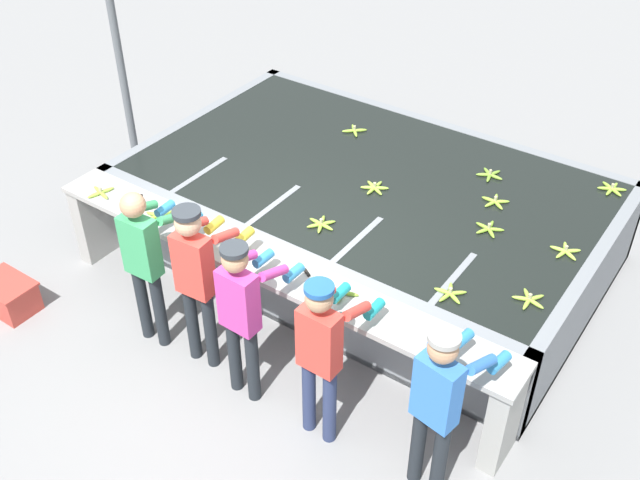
# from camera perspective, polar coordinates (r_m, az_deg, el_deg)

# --- Properties ---
(ground_plane) EXTENTS (80.00, 80.00, 0.00)m
(ground_plane) POSITION_cam_1_polar(r_m,az_deg,el_deg) (6.94, -5.06, -8.58)
(ground_plane) COLOR gray
(ground_plane) RESTS_ON ground
(wash_tank) EXTENTS (4.76, 2.95, 0.92)m
(wash_tank) POSITION_cam_1_polar(r_m,az_deg,el_deg) (7.84, 3.57, 1.98)
(wash_tank) COLOR gray
(wash_tank) RESTS_ON ground
(work_ledge) EXTENTS (4.76, 0.45, 0.92)m
(work_ledge) POSITION_cam_1_polar(r_m,az_deg,el_deg) (6.62, -4.14, -3.47)
(work_ledge) COLOR #9E9E99
(work_ledge) RESTS_ON ground
(worker_0) EXTENTS (0.43, 0.72, 1.61)m
(worker_0) POSITION_cam_1_polar(r_m,az_deg,el_deg) (6.61, -13.18, -1.13)
(worker_0) COLOR #1E2328
(worker_0) RESTS_ON ground
(worker_1) EXTENTS (0.44, 0.73, 1.64)m
(worker_1) POSITION_cam_1_polar(r_m,az_deg,el_deg) (6.30, -9.35, -2.44)
(worker_1) COLOR #1E2328
(worker_1) RESTS_ON ground
(worker_2) EXTENTS (0.41, 0.71, 1.57)m
(worker_2) POSITION_cam_1_polar(r_m,az_deg,el_deg) (5.99, -5.95, -5.15)
(worker_2) COLOR #1E2328
(worker_2) RESTS_ON ground
(worker_3) EXTENTS (0.41, 0.71, 1.57)m
(worker_3) POSITION_cam_1_polar(r_m,az_deg,el_deg) (5.64, 0.15, -8.17)
(worker_3) COLOR navy
(worker_3) RESTS_ON ground
(worker_4) EXTENTS (0.48, 0.74, 1.59)m
(worker_4) POSITION_cam_1_polar(r_m,az_deg,el_deg) (5.35, 9.04, -11.84)
(worker_4) COLOR #1E2328
(worker_4) RESTS_ON ground
(banana_bunch_floating_0) EXTENTS (0.27, 0.28, 0.08)m
(banana_bunch_floating_0) POSITION_cam_1_polar(r_m,az_deg,el_deg) (6.19, 9.89, -4.03)
(banana_bunch_floating_0) COLOR #8CB738
(banana_bunch_floating_0) RESTS_ON wash_tank
(banana_bunch_floating_1) EXTENTS (0.26, 0.28, 0.08)m
(banana_bunch_floating_1) POSITION_cam_1_polar(r_m,az_deg,el_deg) (7.38, 4.18, 3.99)
(banana_bunch_floating_1) COLOR #93BC3D
(banana_bunch_floating_1) RESTS_ON wash_tank
(banana_bunch_floating_2) EXTENTS (0.27, 0.28, 0.08)m
(banana_bunch_floating_2) POSITION_cam_1_polar(r_m,az_deg,el_deg) (7.89, 21.35, 3.65)
(banana_bunch_floating_2) COLOR #8CB738
(banana_bunch_floating_2) RESTS_ON wash_tank
(banana_bunch_floating_3) EXTENTS (0.27, 0.28, 0.08)m
(banana_bunch_floating_3) POSITION_cam_1_polar(r_m,az_deg,el_deg) (7.76, 12.82, 4.87)
(banana_bunch_floating_3) COLOR #75A333
(banana_bunch_floating_3) RESTS_ON wash_tank
(banana_bunch_floating_4) EXTENTS (0.28, 0.27, 0.08)m
(banana_bunch_floating_4) POSITION_cam_1_polar(r_m,az_deg,el_deg) (6.86, 0.10, 1.22)
(banana_bunch_floating_4) COLOR #8CB738
(banana_bunch_floating_4) RESTS_ON wash_tank
(banana_bunch_floating_5) EXTENTS (0.27, 0.27, 0.08)m
(banana_bunch_floating_5) POSITION_cam_1_polar(r_m,az_deg,el_deg) (6.97, 12.74, 0.84)
(banana_bunch_floating_5) COLOR #7FAD33
(banana_bunch_floating_5) RESTS_ON wash_tank
(banana_bunch_floating_6) EXTENTS (0.26, 0.28, 0.08)m
(banana_bunch_floating_6) POSITION_cam_1_polar(r_m,az_deg,el_deg) (7.36, 13.19, 2.87)
(banana_bunch_floating_6) COLOR #8CB738
(banana_bunch_floating_6) RESTS_ON wash_tank
(banana_bunch_floating_7) EXTENTS (0.28, 0.27, 0.08)m
(banana_bunch_floating_7) POSITION_cam_1_polar(r_m,az_deg,el_deg) (6.28, 15.66, -4.39)
(banana_bunch_floating_7) COLOR #93BC3D
(banana_bunch_floating_7) RESTS_ON wash_tank
(banana_bunch_floating_8) EXTENTS (0.23, 0.23, 0.08)m
(banana_bunch_floating_8) POSITION_cam_1_polar(r_m,az_deg,el_deg) (8.37, 2.64, 8.34)
(banana_bunch_floating_8) COLOR #8CB738
(banana_bunch_floating_8) RESTS_ON wash_tank
(banana_bunch_floating_9) EXTENTS (0.27, 0.28, 0.08)m
(banana_bunch_floating_9) POSITION_cam_1_polar(r_m,az_deg,el_deg) (6.88, 18.20, -0.81)
(banana_bunch_floating_9) COLOR #9EC642
(banana_bunch_floating_9) RESTS_ON wash_tank
(banana_bunch_ledge_0) EXTENTS (0.28, 0.28, 0.08)m
(banana_bunch_ledge_0) POSITION_cam_1_polar(r_m,az_deg,el_deg) (6.11, 1.71, -3.98)
(banana_bunch_ledge_0) COLOR #7FAD33
(banana_bunch_ledge_0) RESTS_ON work_ledge
(banana_bunch_ledge_1) EXTENTS (0.28, 0.28, 0.08)m
(banana_bunch_ledge_1) POSITION_cam_1_polar(r_m,az_deg,el_deg) (7.12, -12.19, 1.82)
(banana_bunch_ledge_1) COLOR #8CB738
(banana_bunch_ledge_1) RESTS_ON work_ledge
(banana_bunch_ledge_2) EXTENTS (0.28, 0.28, 0.08)m
(banana_bunch_ledge_2) POSITION_cam_1_polar(r_m,az_deg,el_deg) (7.59, -16.36, 3.50)
(banana_bunch_ledge_2) COLOR #93BC3D
(banana_bunch_ledge_2) RESTS_ON work_ledge
(knife_0) EXTENTS (0.23, 0.30, 0.02)m
(knife_0) POSITION_cam_1_polar(r_m,az_deg,el_deg) (7.38, -13.61, 2.85)
(knife_0) COLOR silver
(knife_0) RESTS_ON work_ledge
(knife_1) EXTENTS (0.32, 0.20, 0.02)m
(knife_1) POSITION_cam_1_polar(r_m,az_deg,el_deg) (6.27, -0.75, -2.86)
(knife_1) COLOR silver
(knife_1) RESTS_ON work_ledge
(crate) EXTENTS (0.55, 0.39, 0.32)m
(crate) POSITION_cam_1_polar(r_m,az_deg,el_deg) (7.85, -22.64, -3.91)
(crate) COLOR #B73D33
(crate) RESTS_ON ground
(support_post_left) EXTENTS (0.09, 0.09, 3.20)m
(support_post_left) POSITION_cam_1_polar(r_m,az_deg,el_deg) (8.86, -15.09, 13.58)
(support_post_left) COLOR slate
(support_post_left) RESTS_ON ground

